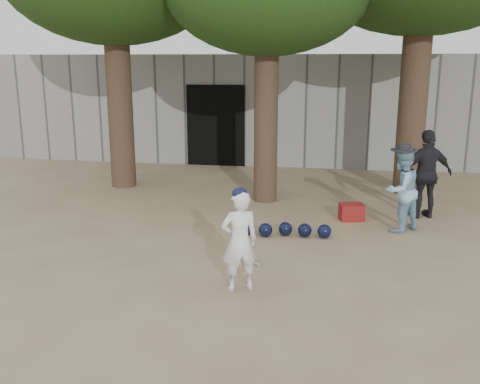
% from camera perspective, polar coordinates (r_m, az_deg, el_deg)
% --- Properties ---
extents(ground, '(70.00, 70.00, 0.00)m').
position_cam_1_polar(ground, '(7.35, -5.97, -8.89)').
color(ground, '#937C5E').
rests_on(ground, ground).
extents(boy_player, '(0.56, 0.48, 1.29)m').
position_cam_1_polar(boy_player, '(6.67, -0.04, -5.26)').
color(boy_player, white).
rests_on(boy_player, ground).
extents(spectator_blue, '(0.88, 0.87, 1.43)m').
position_cam_1_polar(spectator_blue, '(9.38, 16.80, 0.20)').
color(spectator_blue, '#83B1CB').
rests_on(spectator_blue, ground).
extents(spectator_dark, '(1.03, 0.67, 1.63)m').
position_cam_1_polar(spectator_dark, '(10.32, 19.29, 1.80)').
color(spectator_dark, black).
rests_on(spectator_dark, ground).
extents(red_bag, '(0.48, 0.40, 0.30)m').
position_cam_1_polar(red_bag, '(9.94, 11.81, -2.10)').
color(red_bag, maroon).
rests_on(red_bag, ground).
extents(back_building, '(16.00, 5.24, 3.00)m').
position_cam_1_polar(back_building, '(17.01, 3.19, 9.32)').
color(back_building, gray).
rests_on(back_building, ground).
extents(helmet_row, '(1.51, 0.34, 0.23)m').
position_cam_1_polar(helmet_row, '(8.87, 4.84, -4.03)').
color(helmet_row, black).
rests_on(helmet_row, ground).
extents(bat_pile, '(0.59, 0.76, 0.06)m').
position_cam_1_polar(bat_pile, '(7.96, 0.15, -6.76)').
color(bat_pile, silver).
rests_on(bat_pile, ground).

